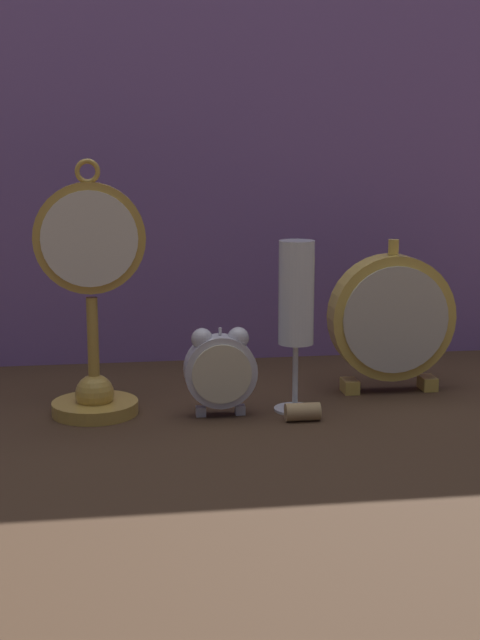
# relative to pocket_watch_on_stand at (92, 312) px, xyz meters

# --- Properties ---
(ground_plane) EXTENTS (4.00, 4.00, 0.00)m
(ground_plane) POSITION_rel_pocket_watch_on_stand_xyz_m (0.19, -0.06, -0.13)
(ground_plane) COLOR #422D1E
(fabric_backdrop_drape) EXTENTS (1.30, 0.01, 0.68)m
(fabric_backdrop_drape) POSITION_rel_pocket_watch_on_stand_xyz_m (0.19, 0.27, 0.21)
(fabric_backdrop_drape) COLOR #8460A8
(fabric_backdrop_drape) RESTS_ON ground_plane
(pocket_watch_on_stand) EXTENTS (0.13, 0.11, 0.31)m
(pocket_watch_on_stand) POSITION_rel_pocket_watch_on_stand_xyz_m (0.00, 0.00, 0.00)
(pocket_watch_on_stand) COLOR gold
(pocket_watch_on_stand) RESTS_ON ground_plane
(alarm_clock_twin_bell) EXTENTS (0.09, 0.03, 0.11)m
(alarm_clock_twin_bell) POSITION_rel_pocket_watch_on_stand_xyz_m (0.15, -0.03, -0.07)
(alarm_clock_twin_bell) COLOR silver
(alarm_clock_twin_bell) RESTS_ON ground_plane
(mantel_clock_silver) EXTENTS (0.17, 0.04, 0.21)m
(mantel_clock_silver) POSITION_rel_pocket_watch_on_stand_xyz_m (0.39, 0.05, -0.03)
(mantel_clock_silver) COLOR gold
(mantel_clock_silver) RESTS_ON ground_plane
(champagne_flute) EXTENTS (0.05, 0.05, 0.21)m
(champagne_flute) POSITION_rel_pocket_watch_on_stand_xyz_m (0.25, -0.02, 0.01)
(champagne_flute) COLOR silver
(champagne_flute) RESTS_ON ground_plane
(wine_cork) EXTENTS (0.04, 0.02, 0.02)m
(wine_cork) POSITION_rel_pocket_watch_on_stand_xyz_m (0.25, -0.06, -0.12)
(wine_cork) COLOR tan
(wine_cork) RESTS_ON ground_plane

